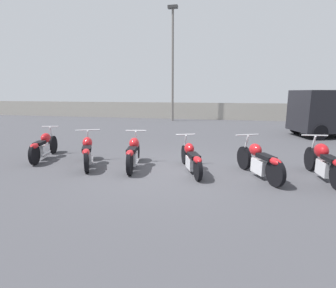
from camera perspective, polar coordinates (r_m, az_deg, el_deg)
ground_plane at (r=7.35m, az=-0.90°, el=-5.76°), size 60.00×60.00×0.00m
fence_back at (r=21.22m, az=8.15°, el=7.10°), size 40.00×0.04×1.32m
light_pole_left at (r=20.20m, az=1.03°, el=18.70°), size 0.70×0.35×8.17m
motorcycle_slot_0 at (r=9.43m, az=-25.43°, el=-0.42°), size 0.82×2.09×0.99m
motorcycle_slot_1 at (r=8.06m, az=-17.10°, el=-1.59°), size 1.13×1.90×0.99m
motorcycle_slot_2 at (r=7.56m, az=-7.54°, el=-1.97°), size 0.71×2.03×1.01m
motorcycle_slot_3 at (r=7.16m, az=5.07°, el=-3.04°), size 0.95×2.03×0.93m
motorcycle_slot_4 at (r=7.05m, az=19.30°, el=-3.54°), size 1.08×1.93×1.02m
motorcycle_slot_5 at (r=7.57m, az=30.86°, el=-3.32°), size 0.67×2.15×1.02m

